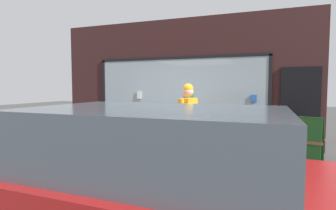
# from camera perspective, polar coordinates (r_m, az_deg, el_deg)

# --- Properties ---
(ground_plane) EXTENTS (40.00, 40.00, 0.00)m
(ground_plane) POSITION_cam_1_polar(r_m,az_deg,el_deg) (5.60, -4.97, -12.73)
(ground_plane) COLOR #474444
(shopfront_facade) EXTENTS (7.46, 0.29, 3.55)m
(shopfront_facade) POSITION_cam_1_polar(r_m,az_deg,el_deg) (7.60, 2.80, 5.01)
(shopfront_facade) COLOR #331919
(shopfront_facade) RESTS_ON ground_plane
(display_table_left) EXTENTS (2.38, 0.72, 0.91)m
(display_table_left) POSITION_cam_1_polar(r_m,az_deg,el_deg) (6.87, -12.39, -3.51)
(display_table_left) COLOR brown
(display_table_left) RESTS_ON ground_plane
(display_table_right) EXTENTS (2.38, 0.58, 0.91)m
(display_table_right) POSITION_cam_1_polar(r_m,az_deg,el_deg) (5.91, 11.07, -4.74)
(display_table_right) COLOR brown
(display_table_right) RESTS_ON ground_plane
(person_browsing) EXTENTS (0.30, 0.65, 1.68)m
(person_browsing) POSITION_cam_1_polar(r_m,az_deg,el_deg) (5.36, 4.39, -2.76)
(person_browsing) COLOR black
(person_browsing) RESTS_ON ground_plane
(small_dog) EXTENTS (0.41, 0.44, 0.40)m
(small_dog) POSITION_cam_1_polar(r_m,az_deg,el_deg) (5.45, 0.69, -10.16)
(small_dog) COLOR black
(small_dog) RESTS_ON ground_plane
(sandwich_board_sign) EXTENTS (0.64, 0.74, 0.97)m
(sandwich_board_sign) POSITION_cam_1_polar(r_m,az_deg,el_deg) (6.18, 28.43, -6.90)
(sandwich_board_sign) COLOR #193F19
(sandwich_board_sign) RESTS_ON ground_plane
(parked_car) EXTENTS (4.12, 1.95, 1.41)m
(parked_car) POSITION_cam_1_polar(r_m,az_deg,el_deg) (2.52, -2.88, -15.99)
(parked_car) COLOR #A51919
(parked_car) RESTS_ON ground_plane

